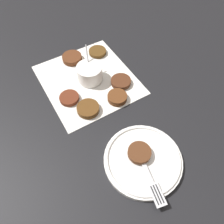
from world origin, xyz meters
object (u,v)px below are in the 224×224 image
at_px(serving_plate, 143,160).
at_px(fork, 152,183).
at_px(sauce_bowl, 90,74).
at_px(fritter_on_plate, 139,153).

relative_size(serving_plate, fork, 1.39).
relative_size(sauce_bowl, fritter_on_plate, 1.66).
relative_size(sauce_bowl, serving_plate, 0.49).
height_order(fritter_on_plate, fork, fritter_on_plate).
height_order(sauce_bowl, fritter_on_plate, sauce_bowl).
bearing_deg(sauce_bowl, fork, 175.00).
distance_m(sauce_bowl, fritter_on_plate, 0.35).
bearing_deg(fritter_on_plate, sauce_bowl, -3.21).
xyz_separation_m(sauce_bowl, fritter_on_plate, (-0.35, 0.02, -0.00)).
xyz_separation_m(fritter_on_plate, fork, (-0.09, 0.02, -0.01)).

